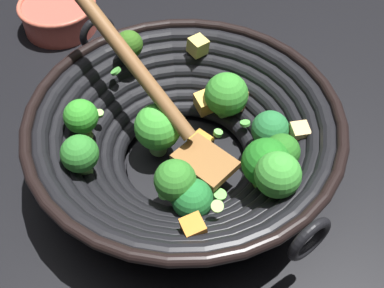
% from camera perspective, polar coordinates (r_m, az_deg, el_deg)
% --- Properties ---
extents(ground_plane, '(4.00, 4.00, 0.00)m').
position_cam_1_polar(ground_plane, '(0.65, -0.79, -2.73)').
color(ground_plane, black).
extents(wok, '(0.44, 0.38, 0.24)m').
position_cam_1_polar(wok, '(0.60, -0.70, 1.03)').
color(wok, black).
rests_on(wok, ground).
extents(prep_bowl, '(0.13, 0.13, 0.05)m').
position_cam_1_polar(prep_bowl, '(0.88, -15.22, 14.34)').
color(prep_bowl, '#D15647').
rests_on(prep_bowl, ground).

